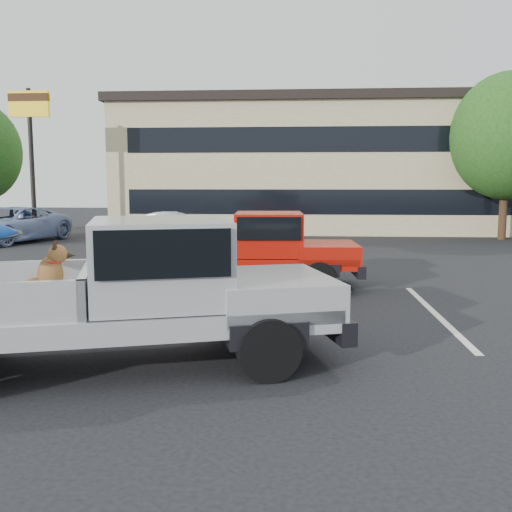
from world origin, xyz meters
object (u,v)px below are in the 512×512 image
object	(u,v)px
silver_sedan	(176,232)
motel_sign	(30,123)
silver_pickup	(141,284)
blue_suv	(11,225)
red_pickup	(262,246)
tree_back	(398,145)
tree_right	(507,136)

from	to	relation	value
silver_sedan	motel_sign	bearing A→B (deg)	62.47
silver_pickup	silver_sedan	world-z (taller)	silver_pickup
blue_suv	silver_sedan	bearing A→B (deg)	-2.29
red_pickup	blue_suv	distance (m)	13.66
tree_back	blue_suv	world-z (taller)	tree_back
red_pickup	blue_suv	xyz separation A→B (m)	(-10.40, 8.86, -0.22)
tree_back	motel_sign	bearing A→B (deg)	-147.99
silver_sedan	blue_suv	xyz separation A→B (m)	(-7.04, 2.25, 0.03)
tree_right	tree_back	xyz separation A→B (m)	(-3.00, 8.00, 0.20)
silver_pickup	blue_suv	world-z (taller)	silver_pickup
tree_right	tree_back	bearing A→B (deg)	110.56
silver_pickup	red_pickup	world-z (taller)	silver_pickup
motel_sign	blue_suv	world-z (taller)	motel_sign
motel_sign	silver_pickup	xyz separation A→B (m)	(8.53, -15.19, -3.60)
motel_sign	silver_pickup	bearing A→B (deg)	-60.69
red_pickup	tree_right	bearing A→B (deg)	48.20
tree_back	silver_sedan	bearing A→B (deg)	-126.78
silver_pickup	silver_sedan	size ratio (longest dim) A/B	1.49
silver_pickup	blue_suv	size ratio (longest dim) A/B	1.20
silver_pickup	red_pickup	xyz separation A→B (m)	(1.20, 5.71, -0.14)
blue_suv	tree_right	bearing A→B (deg)	23.05
motel_sign	silver_pickup	distance (m)	17.79
silver_pickup	red_pickup	distance (m)	5.84
motel_sign	tree_back	distance (m)	18.87
red_pickup	silver_sedan	bearing A→B (deg)	114.06
tree_back	blue_suv	distance (m)	20.11
tree_back	red_pickup	world-z (taller)	tree_back
silver_sedan	blue_suv	world-z (taller)	blue_suv
tree_right	blue_suv	bearing A→B (deg)	-172.40
tree_right	silver_sedan	size ratio (longest dim) A/B	1.68
silver_pickup	blue_suv	bearing A→B (deg)	105.74
silver_pickup	tree_right	bearing A→B (deg)	42.14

